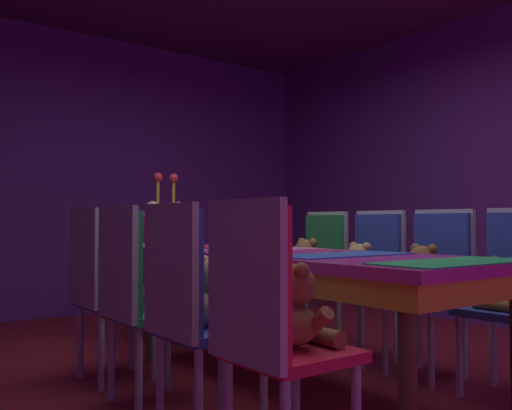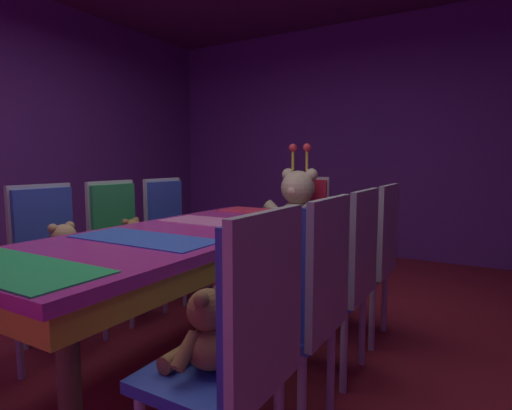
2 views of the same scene
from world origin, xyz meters
The scene contains 19 objects.
ground_plane centered at (0.00, 0.00, 0.00)m, with size 7.90×7.90×0.00m, color maroon.
wall_back centered at (0.00, 3.20, 1.40)m, with size 5.20×0.12×2.80m, color #59267F.
banquet_table centered at (0.00, 0.00, 0.65)m, with size 0.90×2.27×0.75m.
chair_left_0 centered at (-0.87, -0.80, 0.60)m, with size 0.42×0.41×0.98m.
teddy_left_0 centered at (-0.72, -0.80, 0.59)m, with size 0.25×0.33×0.31m.
chair_left_1 centered at (-0.86, -0.27, 0.60)m, with size 0.42×0.41×0.98m.
teddy_left_1 centered at (-0.72, -0.27, 0.59)m, with size 0.25×0.32×0.30m.
chair_left_2 centered at (-0.86, 0.27, 0.60)m, with size 0.42×0.41×0.98m.
teddy_left_2 centered at (-0.72, 0.27, 0.57)m, with size 0.22×0.28×0.26m.
chair_left_3 centered at (-0.84, 0.79, 0.60)m, with size 0.42×0.41×0.98m.
teddy_right_0 centered at (0.72, -0.76, 0.57)m, with size 0.22×0.29×0.27m.
chair_right_1 centered at (0.87, -0.26, 0.60)m, with size 0.42×0.41×0.98m.
teddy_right_1 centered at (0.72, -0.26, 0.59)m, with size 0.26×0.34×0.32m.
chair_right_2 centered at (0.87, 0.24, 0.60)m, with size 0.42×0.41×0.98m.
teddy_right_2 centered at (0.72, 0.24, 0.59)m, with size 0.26×0.33×0.31m.
chair_right_3 centered at (0.87, 0.76, 0.60)m, with size 0.42×0.41×0.98m.
teddy_right_3 centered at (0.72, 0.76, 0.60)m, with size 0.27×0.35×0.33m.
throne_chair centered at (0.00, 1.68, 0.60)m, with size 0.41×0.42×0.98m.
king_teddy_bear centered at (0.00, 1.51, 0.72)m, with size 0.64×0.50×0.82m.
Camera 1 is at (-2.05, -2.34, 0.91)m, focal length 39.75 mm.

